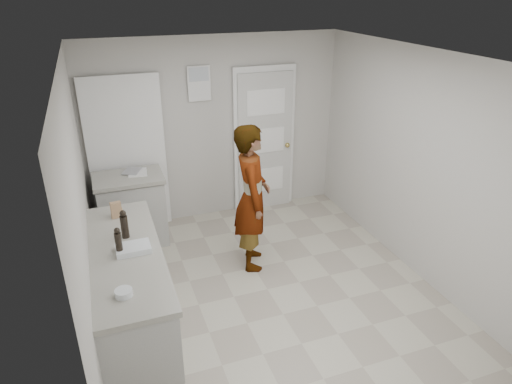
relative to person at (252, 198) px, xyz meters
name	(u,v)px	position (x,y,z in m)	size (l,w,h in m)	color
ground	(267,289)	(-0.02, -0.57, -0.86)	(4.00, 4.00, 0.00)	#A29888
room_shell	(205,148)	(-0.20, 1.39, 0.16)	(4.00, 4.00, 4.00)	beige
main_counter	(131,297)	(-1.47, -0.77, -0.44)	(0.64, 1.96, 0.93)	#B8B9B4
side_counter	(132,212)	(-1.27, 0.98, -0.44)	(0.84, 0.61, 0.93)	#B8B9B4
person	(252,198)	(0.00, 0.00, 0.00)	(0.63, 0.41, 1.73)	silver
cake_mix_box	(116,210)	(-1.48, -0.08, 0.15)	(0.10, 0.05, 0.17)	#956F4A
spice_jar	(120,212)	(-1.44, -0.06, 0.10)	(0.05, 0.05, 0.08)	#A3845D
oil_cruet_a	(124,225)	(-1.43, -0.52, 0.19)	(0.07, 0.07, 0.28)	black
oil_cruet_b	(119,242)	(-1.51, -0.81, 0.19)	(0.06, 0.06, 0.27)	black
baking_dish	(133,249)	(-1.39, -0.79, 0.09)	(0.30, 0.21, 0.05)	silver
egg_bowl	(124,293)	(-1.53, -1.41, 0.09)	(0.13, 0.13, 0.05)	silver
papers	(138,172)	(-1.14, 1.05, 0.07)	(0.23, 0.29, 0.01)	white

